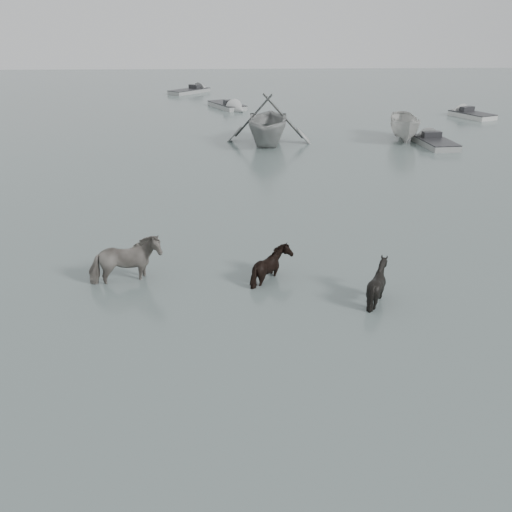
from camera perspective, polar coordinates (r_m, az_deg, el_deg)
name	(u,v)px	position (r m, az deg, el deg)	size (l,w,h in m)	color
ground	(239,306)	(15.80, -1.68, -5.02)	(140.00, 140.00, 0.00)	#505F5C
pony_pinto	(124,255)	(17.21, -13.02, 0.13)	(0.97, 2.12, 1.79)	black
pony_dark	(272,259)	(16.96, 1.63, -0.32)	(1.39, 1.19, 1.40)	black
pony_black	(378,277)	(16.17, 12.12, -2.06)	(1.15, 1.29, 1.42)	black
rowboat_trail	(268,117)	(35.35, 1.25, 13.70)	(5.22, 6.05, 3.19)	#979997
boat_small	(405,126)	(37.66, 14.69, 12.47)	(1.72, 4.57, 1.77)	#B6B5B0
skiff_port	(436,140)	(36.54, 17.52, 11.03)	(5.13, 1.60, 0.75)	gray
skiff_mid	(227,103)	(49.46, -2.93, 15.01)	(5.97, 1.60, 0.75)	#9C9F9D
skiff_star	(472,113)	(47.64, 20.83, 13.26)	(4.78, 1.60, 0.75)	silver
skiff_far	(189,89)	(58.99, -6.70, 16.23)	(6.10, 1.60, 0.75)	gray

